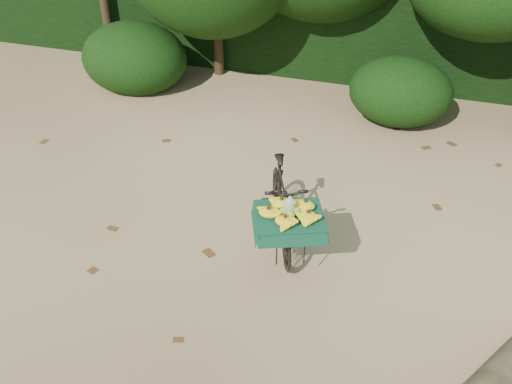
% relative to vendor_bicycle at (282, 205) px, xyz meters
% --- Properties ---
extents(ground, '(80.00, 80.00, 0.00)m').
position_rel_vendor_bicycle_xyz_m(ground, '(-0.52, -1.00, -0.48)').
color(ground, tan).
rests_on(ground, ground).
extents(vendor_bicycle, '(1.13, 1.75, 0.94)m').
position_rel_vendor_bicycle_xyz_m(vendor_bicycle, '(0.00, 0.00, 0.00)').
color(vendor_bicycle, black).
rests_on(vendor_bicycle, ground).
extents(hedge_backdrop, '(26.00, 1.80, 1.80)m').
position_rel_vendor_bicycle_xyz_m(hedge_backdrop, '(-0.52, 5.30, 0.42)').
color(hedge_backdrop, black).
rests_on(hedge_backdrop, ground).
extents(bush_clumps, '(8.80, 1.70, 0.90)m').
position_rel_vendor_bicycle_xyz_m(bush_clumps, '(-0.02, 3.30, -0.03)').
color(bush_clumps, black).
rests_on(bush_clumps, ground).
extents(leaf_litter, '(7.00, 7.30, 0.01)m').
position_rel_vendor_bicycle_xyz_m(leaf_litter, '(-0.52, -0.35, -0.48)').
color(leaf_litter, '#503215').
rests_on(leaf_litter, ground).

